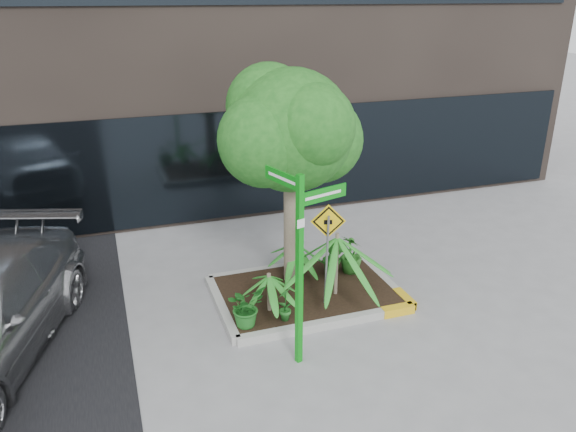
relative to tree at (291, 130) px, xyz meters
name	(u,v)px	position (x,y,z in m)	size (l,w,h in m)	color
ground	(301,306)	(-0.07, -0.79, -3.03)	(80.00, 80.00, 0.00)	gray
planter	(308,292)	(0.16, -0.52, -2.93)	(3.35, 2.36, 0.15)	#9E9E99
tree	(291,130)	(0.00, 0.00, 0.00)	(2.77, 2.46, 4.15)	gray
palm_front	(337,237)	(0.58, -0.80, -1.77)	(1.34, 1.34, 1.49)	gray
palm_left	(269,276)	(-0.73, -0.96, -2.23)	(0.79, 0.79, 0.88)	gray
palm_back	(296,244)	(0.13, 0.08, -2.21)	(0.81, 0.81, 0.90)	gray
shrub_a	(246,306)	(-1.22, -1.28, -2.54)	(0.62, 0.62, 0.69)	#1B5F1D
shrub_b	(351,254)	(1.20, -0.11, -2.50)	(0.42, 0.42, 0.76)	#24621D
shrub_c	(285,302)	(-0.57, -1.34, -2.56)	(0.34, 0.34, 0.65)	#206A22
shrub_d	(334,257)	(0.81, -0.17, -2.48)	(0.44, 0.44, 0.80)	#21681E
street_sign_post	(300,249)	(-0.64, -2.22, -1.18)	(1.04, 0.86, 2.99)	#0D9015
cattle_sign	(327,239)	(0.23, -1.18, -1.59)	(0.57, 0.28, 1.90)	slate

